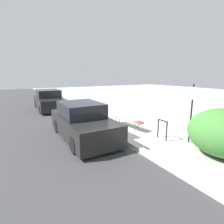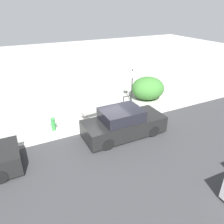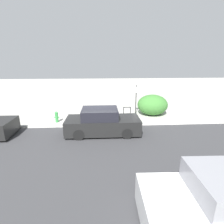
{
  "view_description": "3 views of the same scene",
  "coord_description": "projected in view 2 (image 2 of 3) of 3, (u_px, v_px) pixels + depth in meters",
  "views": [
    {
      "loc": [
        7.05,
        -3.74,
        2.66
      ],
      "look_at": [
        -0.75,
        0.75,
        0.72
      ],
      "focal_mm": 28.0,
      "sensor_mm": 36.0,
      "label": 1
    },
    {
      "loc": [
        -4.67,
        -9.64,
        6.18
      ],
      "look_at": [
        0.17,
        -0.08,
        0.82
      ],
      "focal_mm": 35.0,
      "sensor_mm": 36.0,
      "label": 2
    },
    {
      "loc": [
        0.17,
        -10.74,
        4.15
      ],
      "look_at": [
        0.89,
        0.47,
        0.78
      ],
      "focal_mm": 28.0,
      "sensor_mm": 36.0,
      "label": 3
    }
  ],
  "objects": [
    {
      "name": "sign_post",
      "position": [
        132.0,
        83.0,
        14.65
      ],
      "size": [
        0.36,
        0.08,
        2.3
      ],
      "color": "black",
      "rests_on": "ground_plane"
    },
    {
      "name": "parked_car_near",
      "position": [
        123.0,
        124.0,
        11.12
      ],
      "size": [
        4.21,
        1.79,
        1.5
      ],
      "rotation": [
        0.0,
        0.0,
        -0.01
      ],
      "color": "black",
      "rests_on": "ground_plane"
    },
    {
      "name": "ground_plane",
      "position": [
        109.0,
        125.0,
        12.35
      ],
      "size": [
        60.0,
        60.0,
        0.0
      ],
      "primitive_type": "plane",
      "color": "#ADAAA3"
    },
    {
      "name": "curb",
      "position": [
        109.0,
        124.0,
        12.32
      ],
      "size": [
        60.0,
        0.2,
        0.13
      ],
      "color": "#B7B7B2",
      "rests_on": "ground_plane"
    },
    {
      "name": "fire_hydrant",
      "position": [
        53.0,
        123.0,
        11.67
      ],
      "size": [
        0.36,
        0.22,
        0.77
      ],
      "color": "#338C3F",
      "rests_on": "ground_plane"
    },
    {
      "name": "road_strip",
      "position": [
        169.0,
        186.0,
        8.24
      ],
      "size": [
        60.0,
        10.0,
        0.01
      ],
      "color": "#38383A",
      "rests_on": "ground_plane"
    },
    {
      "name": "shrub_hedge",
      "position": [
        148.0,
        88.0,
        15.42
      ],
      "size": [
        2.32,
        2.18,
        1.58
      ],
      "color": "#3D7A33",
      "rests_on": "ground_plane"
    },
    {
      "name": "bike_rack",
      "position": [
        127.0,
        101.0,
        14.19
      ],
      "size": [
        0.55,
        0.08,
        0.83
      ],
      "rotation": [
        0.0,
        0.0,
        -0.05
      ],
      "color": "black",
      "rests_on": "ground_plane"
    },
    {
      "name": "bench",
      "position": [
        99.0,
        110.0,
        13.1
      ],
      "size": [
        2.18,
        0.56,
        0.49
      ],
      "rotation": [
        0.0,
        0.0,
        0.08
      ],
      "color": "#515156",
      "rests_on": "ground_plane"
    }
  ]
}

